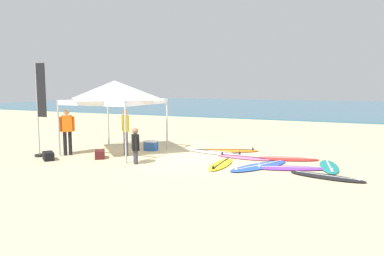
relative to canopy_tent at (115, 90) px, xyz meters
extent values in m
plane|color=beige|center=(3.07, -0.13, -2.39)|extent=(80.00, 80.00, 0.00)
cube|color=#386B84|center=(3.07, 33.45, -2.34)|extent=(80.00, 36.00, 0.10)
cylinder|color=#B7B7BC|center=(-1.45, -1.45, -1.36)|extent=(0.07, 0.07, 2.05)
cylinder|color=#B7B7BC|center=(1.45, -1.45, -1.36)|extent=(0.07, 0.07, 2.05)
cylinder|color=#B7B7BC|center=(-1.45, 1.45, -1.36)|extent=(0.07, 0.07, 2.05)
cylinder|color=#B7B7BC|center=(1.45, 1.45, -1.36)|extent=(0.07, 0.07, 2.05)
cube|color=white|center=(0.00, -1.45, -0.43)|extent=(2.90, 0.03, 0.18)
cube|color=white|center=(0.00, 1.45, -0.43)|extent=(2.90, 0.03, 0.18)
cube|color=white|center=(-1.45, 0.00, -0.43)|extent=(0.03, 2.90, 0.18)
cube|color=white|center=(1.45, 0.00, -0.43)|extent=(0.03, 2.90, 0.18)
pyramid|color=white|center=(0.00, 0.00, 0.01)|extent=(3.02, 3.02, 0.70)
ellipsoid|color=yellow|center=(4.45, -0.49, -2.35)|extent=(0.62, 1.99, 0.07)
cube|color=black|center=(4.45, -0.49, -2.31)|extent=(0.12, 1.67, 0.01)
cone|color=black|center=(4.48, -1.29, -2.26)|extent=(0.09, 0.09, 0.12)
ellipsoid|color=#19847F|center=(7.67, 0.59, -2.35)|extent=(0.86, 2.08, 0.07)
cube|color=white|center=(7.67, 0.59, -2.31)|extent=(0.32, 1.70, 0.01)
cone|color=white|center=(7.80, -0.23, -2.26)|extent=(0.09, 0.09, 0.12)
ellipsoid|color=orange|center=(3.79, 1.96, -2.35)|extent=(2.61, 1.59, 0.07)
cube|color=black|center=(3.79, 1.96, -2.31)|extent=(2.02, 0.85, 0.01)
cone|color=black|center=(4.76, 2.35, -2.26)|extent=(0.09, 0.09, 0.12)
ellipsoid|color=purple|center=(6.56, -0.13, -2.35)|extent=(2.34, 1.35, 0.07)
cube|color=white|center=(6.56, -0.13, -2.31)|extent=(1.82, 0.70, 0.01)
cone|color=white|center=(5.69, -0.45, -2.26)|extent=(0.09, 0.09, 0.12)
ellipsoid|color=red|center=(6.15, 1.25, -2.35)|extent=(2.43, 1.24, 0.07)
cube|color=white|center=(6.15, 1.25, -2.31)|extent=(1.94, 0.58, 0.01)
cone|color=white|center=(5.22, 1.00, -2.26)|extent=(0.09, 0.09, 0.12)
ellipsoid|color=black|center=(7.69, -0.79, -2.35)|extent=(2.13, 0.94, 0.07)
cube|color=white|center=(7.69, -0.79, -2.31)|extent=(1.73, 0.38, 0.01)
cone|color=white|center=(8.52, -0.95, -2.26)|extent=(0.09, 0.09, 0.12)
ellipsoid|color=pink|center=(4.78, 0.90, -2.35)|extent=(2.01, 0.71, 0.07)
cube|color=black|center=(4.78, 0.90, -2.31)|extent=(1.67, 0.20, 0.01)
cone|color=black|center=(3.97, 0.98, -2.26)|extent=(0.09, 0.09, 0.12)
ellipsoid|color=white|center=(3.62, 1.38, -2.35)|extent=(2.32, 0.86, 0.07)
cube|color=black|center=(3.62, 1.38, -2.31)|extent=(1.92, 0.26, 0.01)
cone|color=black|center=(4.54, 1.28, -2.26)|extent=(0.09, 0.09, 0.12)
ellipsoid|color=blue|center=(5.65, -0.24, -2.35)|extent=(1.75, 2.52, 0.07)
cube|color=white|center=(5.65, -0.24, -2.31)|extent=(1.02, 1.89, 0.01)
cone|color=white|center=(5.17, -1.14, -2.26)|extent=(0.09, 0.09, 0.12)
cylinder|color=black|center=(-1.36, -1.25, -1.95)|extent=(0.13, 0.13, 0.88)
cylinder|color=black|center=(-1.24, -1.12, -1.95)|extent=(0.13, 0.13, 0.88)
cube|color=orange|center=(-1.30, -1.19, -1.21)|extent=(0.41, 0.41, 0.60)
sphere|color=tan|center=(-1.30, -1.19, -0.78)|extent=(0.21, 0.21, 0.21)
cylinder|color=orange|center=(-1.46, -1.36, -1.23)|extent=(0.09, 0.09, 0.54)
cylinder|color=orange|center=(-1.15, -1.02, -1.23)|extent=(0.09, 0.09, 0.54)
cylinder|color=#383842|center=(0.69, -0.33, -1.95)|extent=(0.13, 0.13, 0.88)
cylinder|color=#383842|center=(0.57, -0.20, -1.95)|extent=(0.13, 0.13, 0.88)
cube|color=yellow|center=(0.63, -0.27, -1.21)|extent=(0.41, 0.41, 0.60)
sphere|color=tan|center=(0.63, -0.27, -0.78)|extent=(0.21, 0.21, 0.21)
cylinder|color=yellow|center=(0.79, -0.43, -1.23)|extent=(0.09, 0.09, 0.54)
cylinder|color=yellow|center=(0.47, -0.10, -1.23)|extent=(0.09, 0.09, 0.54)
cylinder|color=#383842|center=(1.85, -1.47, -2.16)|extent=(0.13, 0.13, 0.45)
cylinder|color=#383842|center=(1.73, -1.33, -2.16)|extent=(0.13, 0.13, 0.45)
cube|color=black|center=(1.79, -1.40, -1.68)|extent=(0.40, 0.42, 0.52)
sphere|color=#9E7051|center=(1.79, -1.40, -1.29)|extent=(0.21, 0.21, 0.21)
cylinder|color=black|center=(1.94, -1.58, -1.70)|extent=(0.09, 0.09, 0.47)
cylinder|color=black|center=(1.65, -1.22, -1.70)|extent=(0.09, 0.09, 0.47)
cylinder|color=#99999E|center=(-2.06, -1.81, -0.69)|extent=(0.04, 0.04, 3.40)
cube|color=black|center=(-1.84, -1.81, 0.01)|extent=(0.40, 0.02, 1.90)
cylinder|color=black|center=(-2.06, -1.81, -2.35)|extent=(0.36, 0.36, 0.08)
cube|color=#4C1919|center=(0.14, -1.16, -2.25)|extent=(0.61, 0.67, 0.28)
cube|color=black|center=(-1.30, -2.14, -2.25)|extent=(0.67, 0.61, 0.28)
cube|color=#2D60B7|center=(0.99, 0.93, -2.22)|extent=(0.48, 0.34, 0.34)
cube|color=white|center=(0.99, 0.93, -2.02)|extent=(0.50, 0.36, 0.05)
camera|label=1|loc=(8.31, -11.37, 0.19)|focal=33.94mm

